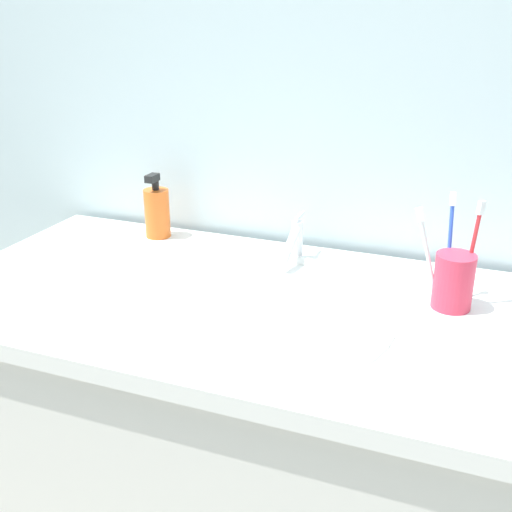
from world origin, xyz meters
The scene contains 9 objects.
tiled_wall_back centered at (0.00, 0.34, 1.20)m, with size 2.43×0.04×2.40m, color silver.
vanity_counter centered at (0.00, 0.00, 0.44)m, with size 1.23×0.59×0.87m.
sink_basin centered at (0.00, -0.04, 0.84)m, with size 0.50×0.50×0.10m.
faucet centered at (0.00, 0.20, 0.92)m, with size 0.02×0.13×0.09m.
toothbrush_cup centered at (0.32, 0.09, 0.92)m, with size 0.07×0.07×0.10m, color #D8334C.
toothbrush_blue centered at (0.31, 0.13, 0.98)m, with size 0.02×0.04×0.19m.
toothbrush_red centered at (0.35, 0.11, 0.98)m, with size 0.02×0.03×0.19m.
toothbrush_white centered at (0.27, 0.09, 0.97)m, with size 0.06×0.02×0.17m.
soap_dispenser centered at (-0.34, 0.23, 0.93)m, with size 0.06×0.06×0.15m.
Camera 1 is at (0.35, -0.94, 1.36)m, focal length 43.24 mm.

